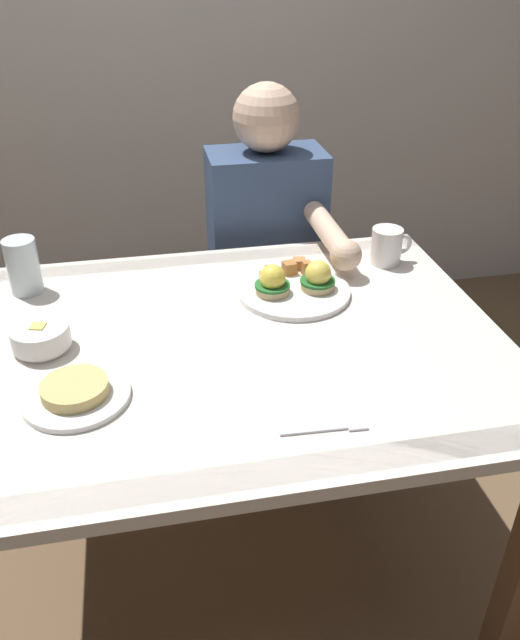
{
  "coord_description": "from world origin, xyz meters",
  "views": [
    {
      "loc": [
        -0.14,
        -1.11,
        1.47
      ],
      "look_at": [
        0.08,
        0.0,
        0.78
      ],
      "focal_mm": 35.28,
      "sensor_mm": 36.0,
      "label": 1
    }
  ],
  "objects_px": {
    "dining_table": "(226,380)",
    "water_glass_near": "(24,270)",
    "coffee_mug": "(387,245)",
    "fork": "(330,428)",
    "side_plate": "(76,393)",
    "diner_person": "(269,251)",
    "fruit_bowl": "(41,337)",
    "eggs_benedict_plate": "(294,285)"
  },
  "relations": [
    {
      "from": "dining_table",
      "to": "water_glass_near",
      "type": "bearing_deg",
      "value": 144.94
    },
    {
      "from": "coffee_mug",
      "to": "fork",
      "type": "distance_m",
      "value": 0.69
    },
    {
      "from": "side_plate",
      "to": "diner_person",
      "type": "relative_size",
      "value": 0.18
    },
    {
      "from": "water_glass_near",
      "to": "diner_person",
      "type": "relative_size",
      "value": 0.12
    },
    {
      "from": "fruit_bowl",
      "to": "diner_person",
      "type": "height_order",
      "value": "diner_person"
    },
    {
      "from": "fruit_bowl",
      "to": "side_plate",
      "type": "distance_m",
      "value": 0.2
    },
    {
      "from": "coffee_mug",
      "to": "eggs_benedict_plate",
      "type": "bearing_deg",
      "value": -156.84
    },
    {
      "from": "eggs_benedict_plate",
      "to": "water_glass_near",
      "type": "height_order",
      "value": "water_glass_near"
    },
    {
      "from": "fork",
      "to": "diner_person",
      "type": "height_order",
      "value": "diner_person"
    },
    {
      "from": "eggs_benedict_plate",
      "to": "side_plate",
      "type": "height_order",
      "value": "eggs_benedict_plate"
    },
    {
      "from": "water_glass_near",
      "to": "fork",
      "type": "bearing_deg",
      "value": -47.45
    },
    {
      "from": "fruit_bowl",
      "to": "side_plate",
      "type": "relative_size",
      "value": 0.6
    },
    {
      "from": "dining_table",
      "to": "fork",
      "type": "bearing_deg",
      "value": -66.59
    },
    {
      "from": "dining_table",
      "to": "diner_person",
      "type": "distance_m",
      "value": 0.64
    },
    {
      "from": "fork",
      "to": "diner_person",
      "type": "relative_size",
      "value": 0.14
    },
    {
      "from": "dining_table",
      "to": "coffee_mug",
      "type": "distance_m",
      "value": 0.57
    },
    {
      "from": "dining_table",
      "to": "coffee_mug",
      "type": "bearing_deg",
      "value": 31.34
    },
    {
      "from": "fruit_bowl",
      "to": "diner_person",
      "type": "bearing_deg",
      "value": 43.26
    },
    {
      "from": "dining_table",
      "to": "fruit_bowl",
      "type": "relative_size",
      "value": 10.0
    },
    {
      "from": "eggs_benedict_plate",
      "to": "coffee_mug",
      "type": "xyz_separation_m",
      "value": [
        0.28,
        0.12,
        0.03
      ]
    },
    {
      "from": "fruit_bowl",
      "to": "water_glass_near",
      "type": "bearing_deg",
      "value": 102.5
    },
    {
      "from": "dining_table",
      "to": "fork",
      "type": "distance_m",
      "value": 0.36
    },
    {
      "from": "water_glass_near",
      "to": "fruit_bowl",
      "type": "bearing_deg",
      "value": -77.5
    },
    {
      "from": "coffee_mug",
      "to": "fork",
      "type": "height_order",
      "value": "coffee_mug"
    },
    {
      "from": "coffee_mug",
      "to": "fruit_bowl",
      "type": "bearing_deg",
      "value": -163.59
    },
    {
      "from": "coffee_mug",
      "to": "water_glass_near",
      "type": "distance_m",
      "value": 0.91
    },
    {
      "from": "fork",
      "to": "side_plate",
      "type": "xyz_separation_m",
      "value": [
        -0.44,
        0.17,
        0.01
      ]
    },
    {
      "from": "coffee_mug",
      "to": "fork",
      "type": "relative_size",
      "value": 0.72
    },
    {
      "from": "side_plate",
      "to": "fruit_bowl",
      "type": "bearing_deg",
      "value": 112.67
    },
    {
      "from": "fork",
      "to": "side_plate",
      "type": "relative_size",
      "value": 0.78
    },
    {
      "from": "dining_table",
      "to": "fruit_bowl",
      "type": "xyz_separation_m",
      "value": [
        -0.38,
        0.04,
        0.14
      ]
    },
    {
      "from": "side_plate",
      "to": "coffee_mug",
      "type": "bearing_deg",
      "value": 29.34
    },
    {
      "from": "fruit_bowl",
      "to": "fork",
      "type": "relative_size",
      "value": 0.77
    },
    {
      "from": "eggs_benedict_plate",
      "to": "water_glass_near",
      "type": "relative_size",
      "value": 2.0
    },
    {
      "from": "fork",
      "to": "diner_person",
      "type": "distance_m",
      "value": 0.93
    },
    {
      "from": "side_plate",
      "to": "diner_person",
      "type": "distance_m",
      "value": 0.92
    },
    {
      "from": "fork",
      "to": "water_glass_near",
      "type": "distance_m",
      "value": 0.85
    },
    {
      "from": "dining_table",
      "to": "coffee_mug",
      "type": "relative_size",
      "value": 10.77
    },
    {
      "from": "fork",
      "to": "coffee_mug",
      "type": "bearing_deg",
      "value": 61.23
    },
    {
      "from": "water_glass_near",
      "to": "side_plate",
      "type": "xyz_separation_m",
      "value": [
        0.14,
        -0.45,
        -0.04
      ]
    },
    {
      "from": "coffee_mug",
      "to": "diner_person",
      "type": "height_order",
      "value": "diner_person"
    },
    {
      "from": "eggs_benedict_plate",
      "to": "diner_person",
      "type": "xyz_separation_m",
      "value": [
        0.03,
        0.43,
        -0.11
      ]
    }
  ]
}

